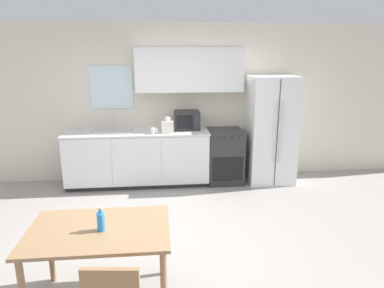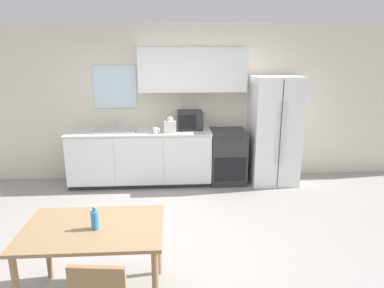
{
  "view_description": "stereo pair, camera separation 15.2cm",
  "coord_description": "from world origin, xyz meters",
  "px_view_note": "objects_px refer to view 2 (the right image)",
  "views": [
    {
      "loc": [
        -0.08,
        -3.76,
        2.21
      ],
      "look_at": [
        0.35,
        0.55,
        1.05
      ],
      "focal_mm": 32.0,
      "sensor_mm": 36.0,
      "label": 1
    },
    {
      "loc": [
        0.07,
        -3.78,
        2.21
      ],
      "look_at": [
        0.35,
        0.55,
        1.05
      ],
      "focal_mm": 32.0,
      "sensor_mm": 36.0,
      "label": 2
    }
  ],
  "objects_px": {
    "refrigerator": "(274,130)",
    "coffee_mug": "(156,131)",
    "oven_range": "(227,156)",
    "dining_table": "(94,237)",
    "microwave": "(190,120)",
    "drink_bottle": "(95,219)"
  },
  "relations": [
    {
      "from": "microwave",
      "to": "refrigerator",
      "type": "bearing_deg",
      "value": -5.46
    },
    {
      "from": "oven_range",
      "to": "dining_table",
      "type": "xyz_separation_m",
      "value": [
        -1.67,
        -2.92,
        0.18
      ]
    },
    {
      "from": "coffee_mug",
      "to": "drink_bottle",
      "type": "height_order",
      "value": "coffee_mug"
    },
    {
      "from": "refrigerator",
      "to": "dining_table",
      "type": "relative_size",
      "value": 1.51
    },
    {
      "from": "microwave",
      "to": "drink_bottle",
      "type": "distance_m",
      "value": 3.22
    },
    {
      "from": "oven_range",
      "to": "microwave",
      "type": "xyz_separation_m",
      "value": [
        -0.65,
        0.1,
        0.63
      ]
    },
    {
      "from": "drink_bottle",
      "to": "microwave",
      "type": "bearing_deg",
      "value": 72.03
    },
    {
      "from": "refrigerator",
      "to": "coffee_mug",
      "type": "bearing_deg",
      "value": -174.65
    },
    {
      "from": "refrigerator",
      "to": "coffee_mug",
      "type": "distance_m",
      "value": 2.02
    },
    {
      "from": "oven_range",
      "to": "coffee_mug",
      "type": "relative_size",
      "value": 8.74
    },
    {
      "from": "drink_bottle",
      "to": "oven_range",
      "type": "bearing_deg",
      "value": 60.98
    },
    {
      "from": "oven_range",
      "to": "refrigerator",
      "type": "distance_m",
      "value": 0.92
    },
    {
      "from": "refrigerator",
      "to": "microwave",
      "type": "bearing_deg",
      "value": 174.54
    },
    {
      "from": "drink_bottle",
      "to": "refrigerator",
      "type": "bearing_deg",
      "value": 50.22
    },
    {
      "from": "oven_range",
      "to": "dining_table",
      "type": "bearing_deg",
      "value": -119.76
    },
    {
      "from": "refrigerator",
      "to": "dining_table",
      "type": "height_order",
      "value": "refrigerator"
    },
    {
      "from": "oven_range",
      "to": "coffee_mug",
      "type": "xyz_separation_m",
      "value": [
        -1.22,
        -0.22,
        0.53
      ]
    },
    {
      "from": "dining_table",
      "to": "refrigerator",
      "type": "bearing_deg",
      "value": 49.53
    },
    {
      "from": "oven_range",
      "to": "coffee_mug",
      "type": "distance_m",
      "value": 1.35
    },
    {
      "from": "refrigerator",
      "to": "coffee_mug",
      "type": "relative_size",
      "value": 17.39
    },
    {
      "from": "dining_table",
      "to": "microwave",
      "type": "bearing_deg",
      "value": 71.32
    },
    {
      "from": "refrigerator",
      "to": "oven_range",
      "type": "bearing_deg",
      "value": 177.47
    }
  ]
}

